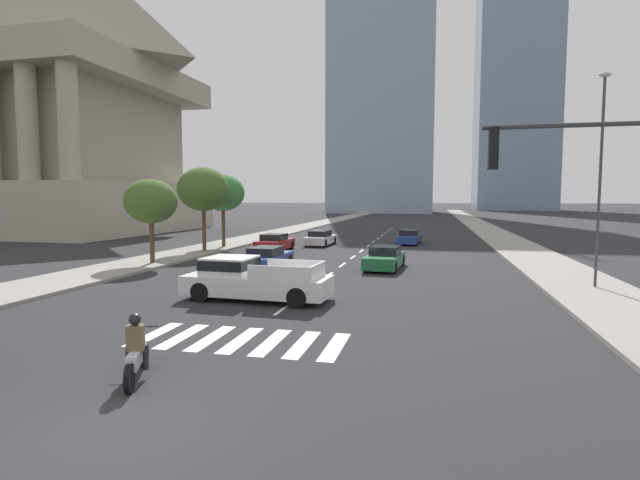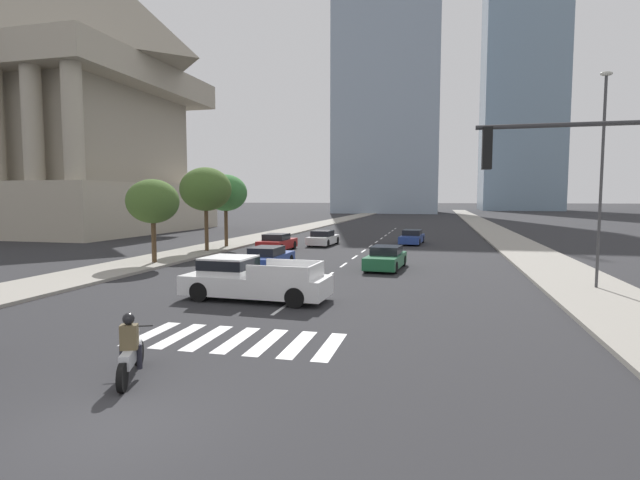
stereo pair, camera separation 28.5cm
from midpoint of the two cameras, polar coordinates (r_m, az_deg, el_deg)
The scene contains 20 objects.
ground_plane at distance 9.69m, azimuth -23.44°, elevation -19.85°, with size 800.00×800.00×0.00m, color #28282B.
sidewalk_east at distance 37.81m, azimuth 22.77°, elevation -1.44°, with size 4.00×260.00×0.15m, color gray.
sidewalk_west at distance 41.02m, azimuth -11.94°, elevation -0.69°, with size 4.00×260.00×0.15m, color gray.
crosswalk_near at distance 14.28m, azimuth -9.77°, elevation -11.39°, with size 5.85×2.60×0.01m.
lane_divider_center at distance 41.18m, azimuth 5.40°, elevation -0.69°, with size 0.14×50.00×0.01m.
motorcycle_third at distance 11.85m, azimuth -21.19°, elevation -12.16°, with size 1.10×2.10×1.49m.
pickup_truck at distance 19.54m, azimuth -8.54°, elevation -4.52°, with size 5.85×2.33×1.67m.
sedan_blue_0 at distance 27.81m, azimuth -6.47°, elevation -2.16°, with size 1.80×4.76×1.27m.
sedan_green_1 at distance 27.93m, azimuth 7.24°, elevation -2.13°, with size 2.09×4.49×1.28m.
sedan_white_2 at distance 41.43m, azimuth -0.14°, elevation 0.18°, with size 2.03×4.44×1.27m.
sedan_blue_3 at distance 43.52m, azimuth 10.12°, elevation 0.31°, with size 2.05×4.80×1.23m.
sedan_red_4 at distance 37.47m, azimuth -5.49°, elevation -0.32°, with size 2.01×4.34×1.29m.
traffic_signal_near at distance 11.97m, azimuth 31.69°, elevation 4.86°, with size 5.04×0.28×5.76m.
street_lamp_east at distance 24.19m, azimuth 29.54°, elevation 7.42°, with size 0.50×0.24×9.11m.
street_tree_nearest at distance 30.78m, azimuth -19.32°, elevation 4.24°, with size 3.08×3.08×4.97m.
street_tree_second at distance 36.77m, azimuth -13.63°, elevation 5.74°, with size 3.72×3.72×6.07m.
street_tree_third at distance 39.86m, azimuth -11.43°, elevation 5.38°, with size 3.42×3.42×5.72m.
war_memorial at distance 67.81m, azimuth -28.37°, elevation 16.37°, with size 26.52×26.52×35.38m.
office_tower_left_skyline at distance 142.43m, azimuth 7.35°, elevation 19.78°, with size 27.37×23.38×94.38m.
office_tower_center_skyline at distance 188.35m, azimuth 21.96°, elevation 23.11°, with size 24.46×26.26×128.97m.
Camera 1 is at (5.19, -7.07, 3.99)m, focal length 27.53 mm.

